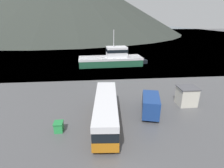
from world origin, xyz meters
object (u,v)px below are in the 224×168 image
at_px(delivery_van, 150,103).
at_px(fishing_boat, 112,59).
at_px(tour_bus, 106,109).
at_px(small_boat, 140,60).
at_px(storage_bin, 59,127).
at_px(dock_kiosk, 187,96).

bearing_deg(delivery_van, fishing_boat, 110.93).
relative_size(tour_bus, small_boat, 1.82).
height_order(delivery_van, storage_bin, delivery_van).
relative_size(tour_bus, dock_kiosk, 4.15).
xyz_separation_m(tour_bus, storage_bin, (-5.29, -1.21, -1.20)).
bearing_deg(tour_bus, small_boat, 73.34).
bearing_deg(delivery_van, dock_kiosk, 31.93).
bearing_deg(tour_bus, dock_kiosk, 21.19).
bearing_deg(dock_kiosk, small_boat, 90.28).
distance_m(tour_bus, dock_kiosk, 12.34).
distance_m(storage_bin, dock_kiosk, 17.77).
xyz_separation_m(fishing_boat, storage_bin, (-8.53, -28.58, -1.22)).
height_order(dock_kiosk, small_boat, dock_kiosk).
bearing_deg(dock_kiosk, delivery_van, -163.03).
xyz_separation_m(delivery_van, small_boat, (5.74, 28.81, -0.87)).
distance_m(fishing_boat, small_boat, 9.12).
relative_size(storage_bin, small_boat, 0.18).
height_order(delivery_van, dock_kiosk, dock_kiosk).
xyz_separation_m(tour_bus, fishing_boat, (3.24, 27.37, 0.02)).
height_order(storage_bin, dock_kiosk, dock_kiosk).
distance_m(delivery_van, dock_kiosk, 6.14).
bearing_deg(dock_kiosk, tour_bus, -162.98).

